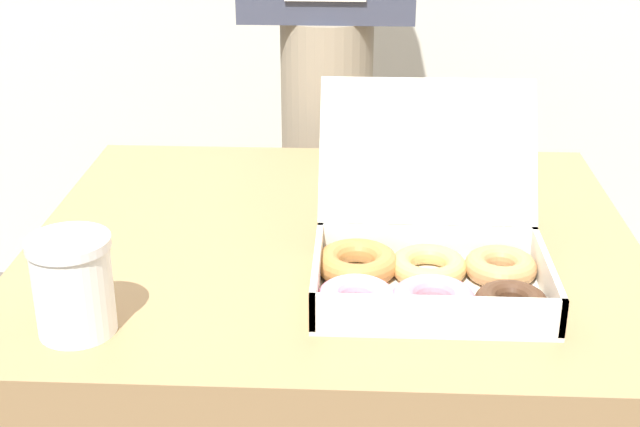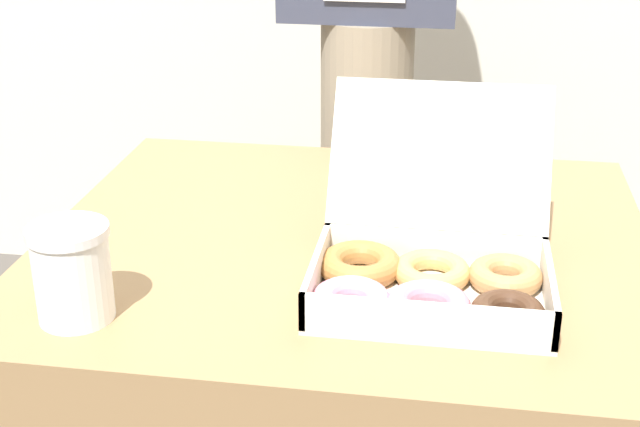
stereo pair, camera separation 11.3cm
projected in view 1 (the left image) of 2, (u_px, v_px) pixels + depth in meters
donut_box at (426, 265)px, 1.17m from camera, size 0.33×0.34×0.24m
coffee_cup at (73, 285)px, 1.06m from camera, size 0.10×0.10×0.12m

